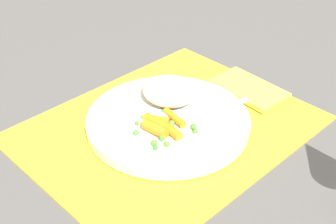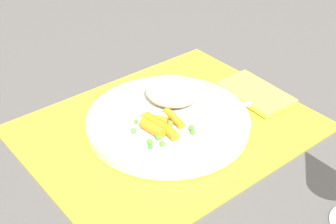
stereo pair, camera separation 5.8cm
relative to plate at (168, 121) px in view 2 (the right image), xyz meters
name	(u,v)px [view 2 (the right image)]	position (x,y,z in m)	size (l,w,h in m)	color
ground_plane	(168,128)	(0.00, 0.00, -0.01)	(2.40, 2.40, 0.00)	#565451
placemat	(168,127)	(0.00, 0.00, -0.01)	(0.46, 0.36, 0.01)	gold
plate	(168,121)	(0.00, 0.00, 0.00)	(0.27, 0.27, 0.02)	silver
rice_mound	(172,91)	(-0.04, -0.04, 0.03)	(0.09, 0.10, 0.04)	beige
carrot_portion	(159,124)	(0.03, 0.01, 0.02)	(0.07, 0.08, 0.02)	orange
pea_scatter	(160,130)	(0.04, 0.02, 0.01)	(0.09, 0.09, 0.01)	green
fork	(185,113)	(-0.03, 0.01, 0.01)	(0.18, 0.09, 0.01)	silver
napkin	(255,93)	(-0.18, 0.03, 0.00)	(0.08, 0.13, 0.01)	#EAE54C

